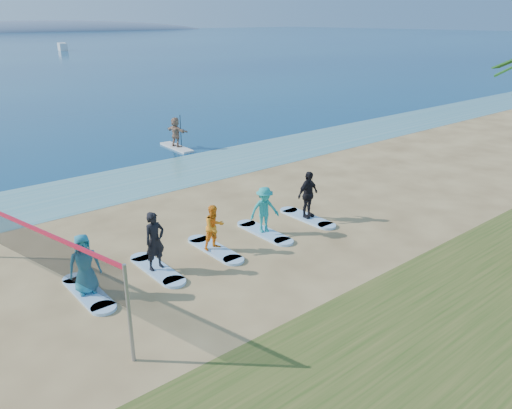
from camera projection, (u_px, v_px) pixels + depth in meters
ground at (273, 258)px, 16.51m from camera, size 600.00×600.00×0.00m
shallow_water at (128, 183)px, 24.04m from camera, size 600.00×600.00×0.00m
island_ridge at (51, 31)px, 288.88m from camera, size 220.00×56.00×18.00m
volleyball_net at (18, 238)px, 13.46m from camera, size 2.12×8.86×2.50m
paddleboard at (177, 147)px, 30.34m from camera, size 0.83×3.03×0.12m
paddleboarder at (176, 132)px, 30.00m from camera, size 0.87×1.72×1.78m
boat_offshore_b at (63, 51)px, 119.61m from camera, size 2.89×5.60×1.72m
surfboard_0 at (88, 293)px, 14.35m from camera, size 0.70×2.20×0.09m
student_0 at (84, 264)px, 14.02m from camera, size 0.97×0.75×1.78m
surfboard_1 at (157, 269)px, 15.69m from camera, size 0.70×2.20×0.09m
student_1 at (155, 241)px, 15.34m from camera, size 0.73×0.52×1.88m
surfboard_2 at (215, 249)px, 17.03m from camera, size 0.70×2.20×0.09m
student_2 at (214, 227)px, 16.74m from camera, size 0.77×0.60×1.56m
surfboard_3 at (264, 232)px, 18.37m from camera, size 0.70×2.20×0.09m
student_3 at (264, 210)px, 18.06m from camera, size 1.25×0.94×1.71m
surfboard_4 at (307, 218)px, 19.72m from camera, size 0.70×2.20×0.09m
student_4 at (308, 195)px, 19.37m from camera, size 1.12×0.54×1.86m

